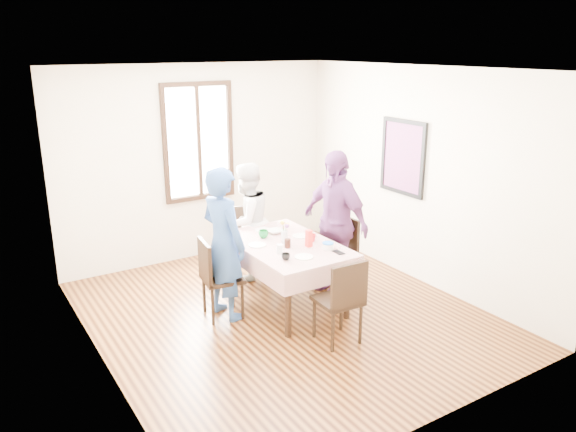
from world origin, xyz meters
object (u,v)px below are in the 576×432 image
(dining_table, at_px, (286,275))
(person_left, at_px, (223,244))
(person_right, at_px, (334,222))
(person_far, at_px, (245,221))
(chair_near, at_px, (338,300))
(chair_far, at_px, (245,243))
(chair_right, at_px, (335,255))
(chair_left, at_px, (222,278))

(dining_table, bearing_deg, person_left, 169.39)
(person_left, distance_m, person_right, 1.45)
(person_left, height_order, person_far, person_left)
(chair_near, height_order, person_right, person_right)
(person_right, bearing_deg, dining_table, -93.52)
(chair_near, relative_size, person_left, 0.53)
(person_left, bearing_deg, person_right, -106.04)
(chair_far, bearing_deg, person_right, 133.47)
(chair_right, xyz_separation_m, chair_near, (-0.74, -1.04, 0.00))
(chair_left, bearing_deg, chair_right, 94.91)
(chair_left, bearing_deg, chair_far, 147.48)
(chair_right, bearing_deg, chair_far, 37.81)
(person_left, xyz_separation_m, person_right, (1.45, -0.09, 0.02))
(chair_left, xyz_separation_m, person_far, (0.74, 0.84, 0.31))
(chair_far, relative_size, person_right, 0.52)
(chair_right, distance_m, person_left, 1.53)
(chair_left, height_order, chair_near, same)
(chair_left, height_order, chair_far, same)
(chair_right, relative_size, chair_near, 1.00)
(dining_table, bearing_deg, chair_far, 90.00)
(chair_left, height_order, person_right, person_right)
(dining_table, bearing_deg, chair_right, 3.48)
(dining_table, xyz_separation_m, chair_right, (0.74, 0.05, 0.08))
(chair_right, xyz_separation_m, person_right, (-0.02, 0.00, 0.42))
(chair_near, relative_size, person_right, 0.52)
(chair_far, xyz_separation_m, person_right, (0.72, -0.95, 0.42))
(chair_near, relative_size, person_far, 0.60)
(dining_table, distance_m, chair_far, 1.00)
(person_far, bearing_deg, person_right, 111.63)
(person_right, bearing_deg, chair_left, -100.61)
(chair_far, distance_m, person_far, 0.31)
(dining_table, relative_size, person_far, 0.95)
(dining_table, relative_size, chair_far, 1.59)
(chair_right, xyz_separation_m, chair_far, (-0.74, 0.95, 0.00))
(chair_right, bearing_deg, chair_left, 86.25)
(chair_far, xyz_separation_m, person_left, (-0.72, -0.86, 0.40))
(chair_right, relative_size, person_far, 0.60)
(person_right, bearing_deg, person_far, -149.22)
(chair_right, height_order, person_far, person_far)
(dining_table, distance_m, chair_right, 0.75)
(person_right, bearing_deg, chair_near, -41.95)
(chair_near, height_order, person_left, person_left)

